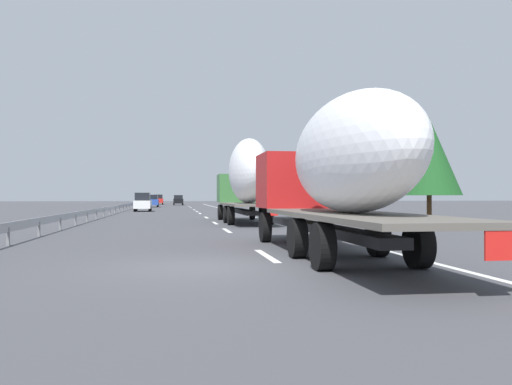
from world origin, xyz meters
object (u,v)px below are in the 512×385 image
truck_trailing (336,168)px  car_red_compact (158,200)px  car_white_van (143,202)px  road_sign (249,191)px  car_blue_sedan (152,201)px  truck_lead (246,178)px  car_black_suv (178,200)px

truck_trailing → car_red_compact: 93.67m
car_white_van → road_sign: (-5.98, -10.57, 1.17)m
truck_trailing → car_blue_sedan: (67.69, 7.38, -1.43)m
car_white_van → road_sign: 12.20m
truck_lead → car_blue_sedan: size_ratio=2.73×
truck_lead → truck_trailing: truck_lead is taller
car_white_van → car_black_suv: 40.84m
car_blue_sedan → road_sign: road_sign is taller
truck_lead → car_blue_sedan: bearing=8.5°
car_red_compact → car_black_suv: bearing=-155.0°
car_red_compact → road_sign: (-54.76, -10.24, 1.19)m
truck_lead → car_black_suv: (67.07, 3.35, -1.76)m
car_blue_sedan → truck_trailing: bearing=-173.8°
car_blue_sedan → car_red_compact: bearing=-0.5°
truck_lead → road_sign: bearing=-8.6°
car_blue_sedan → car_white_van: 23.08m
car_blue_sedan → car_white_van: car_white_van is taller
truck_trailing → car_red_compact: bearing=4.4°
road_sign → car_blue_sedan: bearing=19.8°
car_blue_sedan → road_sign: size_ratio=1.45×
truck_lead → car_white_van: truck_lead is taller
truck_trailing → car_blue_sedan: size_ratio=3.03×
car_black_suv → car_red_compact: size_ratio=0.94×
truck_lead → truck_trailing: (-18.18, -0.00, -0.32)m
car_blue_sedan → road_sign: 30.92m
car_blue_sedan → car_black_suv: (17.55, -4.03, -0.01)m
car_blue_sedan → car_black_suv: size_ratio=1.10×
truck_lead → road_sign: size_ratio=3.95×
car_red_compact → road_sign: size_ratio=1.39×
truck_trailing → car_blue_sedan: 68.11m
truck_lead → car_black_suv: truck_lead is taller
car_black_suv → road_sign: (-46.62, -6.45, 1.23)m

